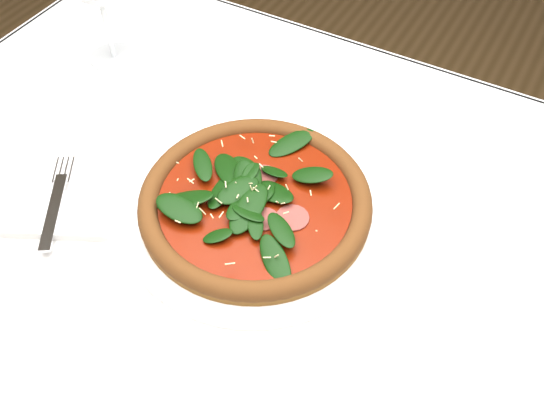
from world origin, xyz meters
The scene contains 5 objects.
dining_table centered at (0.00, 0.00, 0.65)m, with size 1.21×0.81×0.75m.
plate centered at (-0.05, 0.01, 0.76)m, with size 0.33×0.33×0.01m.
pizza centered at (-0.05, 0.01, 0.78)m, with size 0.31×0.31×0.04m.
napkin centered at (-0.26, -0.12, 0.76)m, with size 0.15×0.07×0.01m, color silver.
fork centered at (-0.27, -0.10, 0.76)m, with size 0.10×0.14×0.00m.
Camera 1 is at (0.21, -0.41, 1.34)m, focal length 40.00 mm.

